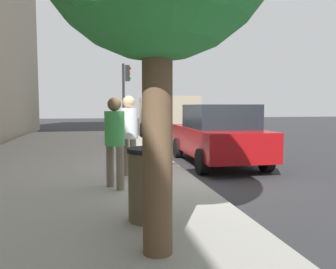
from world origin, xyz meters
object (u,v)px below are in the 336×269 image
(pedestrian_bystander, at_px, (115,135))
(parked_sedan_near, at_px, (218,134))
(traffic_signal, at_px, (126,88))
(parked_van_far, at_px, (166,115))
(pedestrian_at_meter, at_px, (129,129))
(trash_bin, at_px, (148,184))
(parking_meter, at_px, (161,131))

(pedestrian_bystander, bearing_deg, parked_sedan_near, 15.70)
(pedestrian_bystander, bearing_deg, traffic_signal, 56.55)
(parked_van_far, bearing_deg, pedestrian_at_meter, 164.01)
(pedestrian_at_meter, relative_size, parked_sedan_near, 0.41)
(trash_bin, bearing_deg, parking_meter, -13.63)
(pedestrian_bystander, bearing_deg, trash_bin, -107.18)
(parking_meter, relative_size, trash_bin, 1.40)
(trash_bin, bearing_deg, parked_sedan_near, -29.42)
(pedestrian_bystander, distance_m, parked_van_far, 11.18)
(parked_sedan_near, bearing_deg, pedestrian_bystander, 133.39)
(pedestrian_at_meter, bearing_deg, parked_sedan_near, 16.07)
(parking_meter, distance_m, trash_bin, 3.16)
(pedestrian_bystander, distance_m, parked_sedan_near, 4.34)
(parking_meter, distance_m, pedestrian_bystander, 1.53)
(parking_meter, height_order, pedestrian_bystander, pedestrian_bystander)
(parked_sedan_near, distance_m, trash_bin, 5.67)
(parked_sedan_near, xyz_separation_m, trash_bin, (-4.93, 2.78, -0.24))
(pedestrian_at_meter, distance_m, parked_sedan_near, 3.42)
(parked_sedan_near, height_order, trash_bin, parked_sedan_near)
(parked_sedan_near, distance_m, traffic_signal, 7.68)
(parked_van_far, bearing_deg, parking_meter, 168.03)
(parking_meter, relative_size, pedestrian_bystander, 0.81)
(trash_bin, bearing_deg, traffic_signal, -3.12)
(parking_meter, distance_m, parked_sedan_near, 2.81)
(pedestrian_at_meter, relative_size, pedestrian_bystander, 1.04)
(parking_meter, distance_m, traffic_signal, 9.20)
(parked_sedan_near, height_order, parked_van_far, parked_van_far)
(parked_van_far, relative_size, traffic_signal, 1.47)
(parking_meter, distance_m, pedestrian_at_meter, 0.74)
(parking_meter, bearing_deg, pedestrian_bystander, 134.21)
(pedestrian_at_meter, height_order, parked_van_far, parked_van_far)
(pedestrian_bystander, relative_size, traffic_signal, 0.49)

